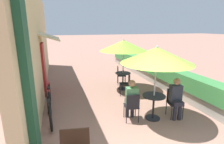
% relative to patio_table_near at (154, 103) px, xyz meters
% --- Properties ---
extents(cafe_facade_wall, '(0.98, 10.96, 4.20)m').
position_rel_patio_table_near_xyz_m(cafe_facade_wall, '(-3.32, 3.66, 1.58)').
color(cafe_facade_wall, '#D6B784').
rests_on(cafe_facade_wall, ground_plane).
extents(planter_hedge, '(0.60, 9.96, 1.01)m').
position_rel_patio_table_near_xyz_m(planter_hedge, '(1.97, 3.69, 0.03)').
color(planter_hedge, gray).
rests_on(planter_hedge, ground_plane).
extents(patio_table_near, '(0.68, 0.68, 0.75)m').
position_rel_patio_table_near_xyz_m(patio_table_near, '(0.00, 0.00, 0.00)').
color(patio_table_near, black).
rests_on(patio_table_near, ground_plane).
extents(patio_umbrella_near, '(2.03, 2.03, 2.22)m').
position_rel_patio_table_near_xyz_m(patio_umbrella_near, '(0.00, 0.00, 1.44)').
color(patio_umbrella_near, '#B7B7BC').
rests_on(patio_umbrella_near, ground_plane).
extents(cafe_chair_near_left, '(0.47, 0.47, 0.87)m').
position_rel_patio_table_near_xyz_m(cafe_chair_near_left, '(-0.68, 0.05, 0.01)').
color(cafe_chair_near_left, black).
rests_on(cafe_chair_near_left, ground_plane).
extents(seated_patron_near_left, '(0.39, 0.45, 1.25)m').
position_rel_patio_table_near_xyz_m(seated_patron_near_left, '(-0.66, 0.16, 0.18)').
color(seated_patron_near_left, '#23232D').
rests_on(seated_patron_near_left, ground_plane).
extents(cafe_chair_near_right, '(0.47, 0.47, 0.87)m').
position_rel_patio_table_near_xyz_m(cafe_chair_near_right, '(0.68, -0.05, 0.01)').
color(cafe_chair_near_right, black).
rests_on(cafe_chair_near_right, ground_plane).
extents(seated_patron_near_right, '(0.39, 0.45, 1.25)m').
position_rel_patio_table_near_xyz_m(seated_patron_near_right, '(0.66, -0.16, 0.18)').
color(seated_patron_near_right, '#23232D').
rests_on(seated_patron_near_right, ground_plane).
extents(patio_table_mid, '(0.68, 0.68, 0.75)m').
position_rel_patio_table_near_xyz_m(patio_table_mid, '(0.09, 2.73, 0.00)').
color(patio_table_mid, black).
rests_on(patio_table_mid, ground_plane).
extents(patio_umbrella_mid, '(2.03, 2.03, 2.22)m').
position_rel_patio_table_near_xyz_m(patio_umbrella_mid, '(0.09, 2.73, 1.44)').
color(patio_umbrella_mid, '#B7B7BC').
rests_on(patio_umbrella_mid, ground_plane).
extents(cafe_chair_mid_left, '(0.49, 0.49, 0.87)m').
position_rel_patio_table_near_xyz_m(cafe_chair_mid_left, '(-0.02, 2.05, 0.01)').
color(cafe_chair_mid_left, black).
rests_on(cafe_chair_mid_left, ground_plane).
extents(cafe_chair_mid_right, '(0.49, 0.49, 0.87)m').
position_rel_patio_table_near_xyz_m(cafe_chair_mid_right, '(0.20, 3.40, 0.01)').
color(cafe_chair_mid_right, black).
rests_on(cafe_chair_mid_right, ground_plane).
extents(coffee_cup_mid, '(0.07, 0.07, 0.09)m').
position_rel_patio_table_near_xyz_m(coffee_cup_mid, '(0.12, 2.80, 0.29)').
color(coffee_cup_mid, '#232328').
rests_on(coffee_cup_mid, patio_table_mid).
extents(bicycle_leaning, '(0.20, 1.70, 0.78)m').
position_rel_patio_table_near_xyz_m(bicycle_leaning, '(-2.98, 0.78, -0.15)').
color(bicycle_leaning, black).
rests_on(bicycle_leaning, ground_plane).
extents(bicycle_second, '(0.11, 1.73, 0.81)m').
position_rel_patio_table_near_xyz_m(bicycle_second, '(-2.99, 1.83, -0.14)').
color(bicycle_second, black).
rests_on(bicycle_second, ground_plane).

